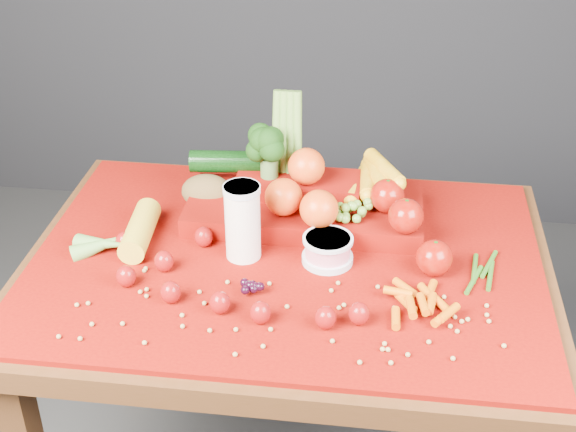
# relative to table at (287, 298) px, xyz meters

# --- Properties ---
(table) EXTENTS (1.10, 0.80, 0.75)m
(table) POSITION_rel_table_xyz_m (0.00, 0.00, 0.00)
(table) COLOR #38200C
(table) RESTS_ON ground
(red_cloth) EXTENTS (1.05, 0.75, 0.01)m
(red_cloth) POSITION_rel_table_xyz_m (0.00, 0.00, 0.10)
(red_cloth) COLOR #7B0C04
(red_cloth) RESTS_ON table
(milk_glass) EXTENTS (0.08, 0.08, 0.17)m
(milk_glass) POSITION_rel_table_xyz_m (-0.09, -0.01, 0.20)
(milk_glass) COLOR white
(milk_glass) RESTS_ON red_cloth
(yogurt_bowl) EXTENTS (0.11, 0.11, 0.06)m
(yogurt_bowl) POSITION_rel_table_xyz_m (0.09, -0.00, 0.14)
(yogurt_bowl) COLOR silver
(yogurt_bowl) RESTS_ON red_cloth
(strawberry_scatter) EXTENTS (0.54, 0.28, 0.05)m
(strawberry_scatter) POSITION_rel_table_xyz_m (-0.12, -0.14, 0.13)
(strawberry_scatter) COLOR maroon
(strawberry_scatter) RESTS_ON red_cloth
(dark_grape_cluster) EXTENTS (0.06, 0.05, 0.03)m
(dark_grape_cluster) POSITION_rel_table_xyz_m (-0.05, -0.14, 0.12)
(dark_grape_cluster) COLOR black
(dark_grape_cluster) RESTS_ON red_cloth
(soybean_scatter) EXTENTS (0.84, 0.24, 0.01)m
(soybean_scatter) POSITION_rel_table_xyz_m (0.00, -0.20, 0.11)
(soybean_scatter) COLOR tan
(soybean_scatter) RESTS_ON red_cloth
(corn_ear) EXTENTS (0.19, 0.24, 0.06)m
(corn_ear) POSITION_rel_table_xyz_m (-0.36, -0.01, 0.13)
(corn_ear) COLOR gold
(corn_ear) RESTS_ON red_cloth
(potato) EXTENTS (0.12, 0.09, 0.08)m
(potato) POSITION_rel_table_xyz_m (-0.21, 0.18, 0.15)
(potato) COLOR brown
(potato) RESTS_ON red_cloth
(baby_carrot_pile) EXTENTS (0.17, 0.17, 0.03)m
(baby_carrot_pile) POSITION_rel_table_xyz_m (0.28, -0.14, 0.12)
(baby_carrot_pile) COLOR #D65D07
(baby_carrot_pile) RESTS_ON red_cloth
(green_bean_pile) EXTENTS (0.14, 0.12, 0.01)m
(green_bean_pile) POSITION_rel_table_xyz_m (0.40, -0.01, 0.11)
(green_bean_pile) COLOR #2C6316
(green_bean_pile) RESTS_ON red_cloth
(produce_mound) EXTENTS (0.59, 0.36, 0.27)m
(produce_mound) POSITION_rel_table_xyz_m (0.04, 0.15, 0.17)
(produce_mound) COLOR #7B0C04
(produce_mound) RESTS_ON red_cloth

